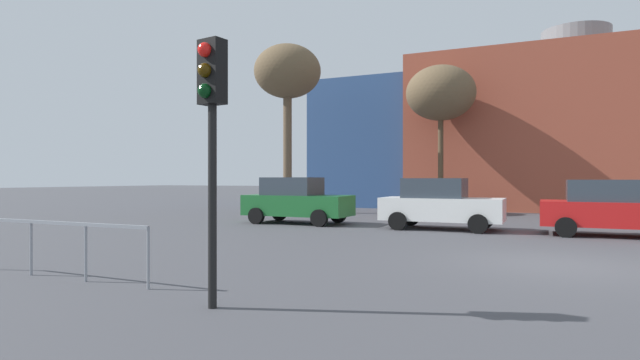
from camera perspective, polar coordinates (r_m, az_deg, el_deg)
ground_plane at (r=11.73m, az=25.37°, el=-8.69°), size 200.00×200.00×0.00m
building_backdrop at (r=35.05m, az=27.16°, el=4.41°), size 31.67×12.90×11.06m
parked_car_0 at (r=20.20m, az=-2.72°, el=-2.35°), size 4.29×2.10×1.86m
parked_car_1 at (r=18.30m, az=13.52°, el=-2.67°), size 4.21×2.06×1.82m
parked_car_2 at (r=18.06m, az=30.14°, el=-2.80°), size 4.09×2.01×1.77m
traffic_light_near_left at (r=7.13m, az=-12.33°, el=7.78°), size 0.39×0.38×3.73m
bare_tree_0 at (r=27.45m, az=13.62°, el=9.56°), size 3.63×3.63×7.79m
bare_tree_1 at (r=27.14m, az=-3.73°, el=11.96°), size 3.55×3.55×8.94m
pedestrian_railing at (r=10.21m, az=-27.78°, el=-5.47°), size 4.32×0.06×1.03m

